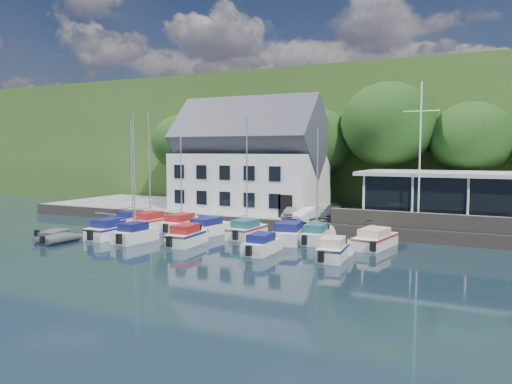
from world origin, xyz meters
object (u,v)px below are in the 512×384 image
at_px(dinghy_0, 53,232).
at_px(boat_r2_2, 187,234).
at_px(boat_r2_4, 333,248).
at_px(dinghy_1, 58,238).
at_px(boat_r1_3, 208,226).
at_px(boat_r1_5, 290,232).
at_px(car_white, 309,213).
at_px(boat_r1_1, 150,176).
at_px(car_dgrey, 334,212).
at_px(boat_r1_6, 317,185).
at_px(boat_r1_0, 132,177).
at_px(boat_r2_0, 111,228).
at_px(boat_r1_7, 375,237).
at_px(car_silver, 292,212).
at_px(car_blue, 373,215).
at_px(harbor_building, 249,165).
at_px(club_pavilion, 443,197).
at_px(flagpole, 420,155).
at_px(boat_r1_2, 181,178).
at_px(boat_r2_3, 262,243).
at_px(boat_r1_4, 247,181).
at_px(boat_r2_1, 134,182).

bearing_deg(dinghy_0, boat_r2_2, -9.60).
xyz_separation_m(boat_r2_4, dinghy_1, (-20.07, -3.54, -0.35)).
xyz_separation_m(boat_r1_3, boat_r1_5, (7.04, 0.19, 0.04)).
xyz_separation_m(car_white, boat_r1_1, (-12.87, -4.98, 3.04)).
relative_size(dinghy_0, dinghy_1, 0.90).
relative_size(car_dgrey, boat_r1_6, 0.49).
distance_m(car_dgrey, boat_r1_0, 17.97).
distance_m(boat_r1_3, dinghy_1, 11.37).
relative_size(boat_r1_0, boat_r2_0, 1.51).
height_order(boat_r1_1, boat_r1_7, boat_r1_1).
distance_m(car_silver, boat_r1_7, 9.58).
height_order(car_white, car_blue, car_blue).
distance_m(harbor_building, dinghy_1, 19.34).
xyz_separation_m(boat_r1_6, boat_r2_0, (-15.08, -5.33, -3.54)).
height_order(club_pavilion, car_dgrey, club_pavilion).
height_order(flagpole, boat_r1_1, flagpole).
bearing_deg(boat_r2_4, boat_r1_0, 161.27).
bearing_deg(boat_r2_2, car_blue, 39.55).
relative_size(harbor_building, boat_r1_2, 1.61).
bearing_deg(boat_r1_7, car_silver, 159.45).
distance_m(boat_r1_5, boat_r2_3, 4.67).
height_order(harbor_building, boat_r2_4, harbor_building).
height_order(car_dgrey, boat_r2_2, car_dgrey).
relative_size(boat_r1_4, dinghy_1, 2.87).
height_order(boat_r1_1, boat_r1_4, boat_r1_1).
bearing_deg(car_silver, boat_r1_4, -115.57).
bearing_deg(boat_r2_3, boat_r2_0, 179.60).
height_order(car_white, boat_r1_7, car_white).
relative_size(boat_r1_7, boat_r2_3, 1.24).
distance_m(boat_r1_1, boat_r1_2, 3.05).
xyz_separation_m(boat_r1_1, boat_r2_0, (0.05, -4.99, -3.81)).
height_order(harbor_building, boat_r1_5, harbor_building).
xyz_separation_m(boat_r1_5, dinghy_0, (-17.79, -6.17, -0.43)).
bearing_deg(boat_r2_0, dinghy_1, -121.95).
bearing_deg(boat_r2_2, boat_r1_3, 97.43).
bearing_deg(boat_r1_0, boat_r1_7, 3.97).
xyz_separation_m(boat_r1_6, dinghy_1, (-17.23, -8.59, -3.95)).
bearing_deg(boat_r1_2, boat_r1_1, -172.48).
bearing_deg(harbor_building, boat_r1_2, -104.04).
bearing_deg(boat_r1_7, car_blue, 113.58).
distance_m(boat_r1_1, boat_r2_4, 18.97).
relative_size(club_pavilion, dinghy_0, 4.69).
bearing_deg(boat_r2_3, car_blue, 64.03).
xyz_separation_m(boat_r1_7, boat_r2_3, (-6.34, -5.27, -0.02)).
distance_m(car_blue, boat_r1_0, 21.10).
distance_m(boat_r1_5, boat_r1_7, 6.29).
bearing_deg(boat_r2_0, boat_r1_3, 38.10).
height_order(boat_r1_0, boat_r2_3, boat_r1_0).
xyz_separation_m(car_dgrey, boat_r2_1, (-11.88, -11.29, 2.91)).
xyz_separation_m(harbor_building, club_pavilion, (18.00, -0.50, -2.30)).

